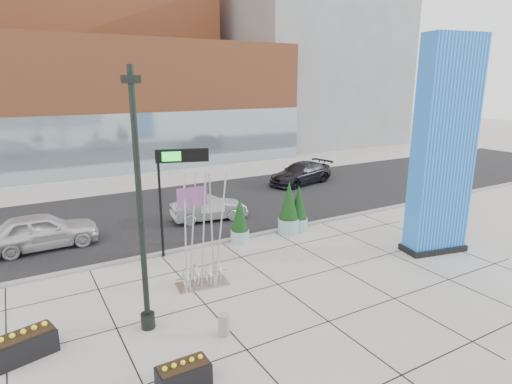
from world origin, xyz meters
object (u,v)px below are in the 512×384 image
concrete_bollard (224,325)px  car_silver_mid (209,208)px  lamp_post (142,230)px  car_white_west (42,231)px  overhead_street_sign (177,164)px  public_art_sculpture (202,257)px  blue_pylon (443,152)px

concrete_bollard → car_silver_mid: car_silver_mid is taller
lamp_post → car_white_west: lamp_post is taller
overhead_street_sign → car_silver_mid: size_ratio=1.15×
lamp_post → car_silver_mid: bearing=56.0°
public_art_sculpture → concrete_bollard: 3.57m
concrete_bollard → overhead_street_sign: size_ratio=0.14×
blue_pylon → public_art_sculpture: (-10.48, 2.07, -3.40)m
blue_pylon → public_art_sculpture: blue_pylon is taller
public_art_sculpture → overhead_street_sign: 4.49m
concrete_bollard → overhead_street_sign: overhead_street_sign is taller
overhead_street_sign → car_white_west: overhead_street_sign is taller
blue_pylon → concrete_bollard: bearing=-161.6°
lamp_post → concrete_bollard: lamp_post is taller
public_art_sculpture → overhead_street_sign: overhead_street_sign is taller
blue_pylon → car_white_west: size_ratio=1.93×
public_art_sculpture → concrete_bollard: public_art_sculpture is taller
public_art_sculpture → car_silver_mid: bearing=71.2°
public_art_sculpture → concrete_bollard: bearing=-95.6°
overhead_street_sign → lamp_post: bearing=-103.2°
public_art_sculpture → car_silver_mid: size_ratio=1.05×
lamp_post → car_white_west: size_ratio=1.63×
car_white_west → overhead_street_sign: bearing=-125.7°
concrete_bollard → car_silver_mid: 11.28m
blue_pylon → car_silver_mid: blue_pylon is taller
blue_pylon → car_white_west: (-15.42, 9.15, -3.72)m
blue_pylon → public_art_sculpture: 11.22m
public_art_sculpture → car_silver_mid: 7.87m
concrete_bollard → lamp_post: bearing=140.8°
concrete_bollard → car_white_west: 11.30m
lamp_post → overhead_street_sign: 6.10m
lamp_post → car_white_west: 9.55m
public_art_sculpture → car_white_west: 8.64m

